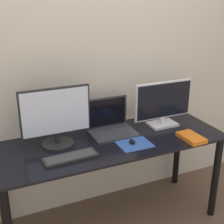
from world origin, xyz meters
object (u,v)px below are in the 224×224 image
keyboard (71,157)px  mouse (132,141)px  monitor_left (56,118)px  laptop (111,124)px  monitor_right (163,104)px  book (191,137)px

keyboard → mouse: mouse is taller
monitor_left → laptop: bearing=6.5°
monitor_left → keyboard: size_ratio=1.34×
monitor_left → mouse: monitor_left is taller
monitor_right → keyboard: bearing=-164.9°
monitor_left → monitor_right: monitor_left is taller
monitor_right → laptop: bearing=173.5°
monitor_left → laptop: size_ratio=1.44×
monitor_right → keyboard: monitor_right is taller
monitor_right → mouse: (-0.40, -0.21, -0.17)m
monitor_right → book: (0.05, -0.33, -0.18)m
monitor_left → monitor_right: (0.91, 0.00, -0.02)m
monitor_right → book: 0.38m
monitor_right → mouse: bearing=-151.8°
book → monitor_right: bearing=99.2°
mouse → monitor_left: bearing=157.3°
monitor_left → book: monitor_left is taller
mouse → book: 0.47m
keyboard → book: bearing=-5.6°
monitor_right → book: size_ratio=2.31×
laptop → monitor_right: bearing=-6.5°
laptop → book: (0.51, -0.38, -0.05)m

